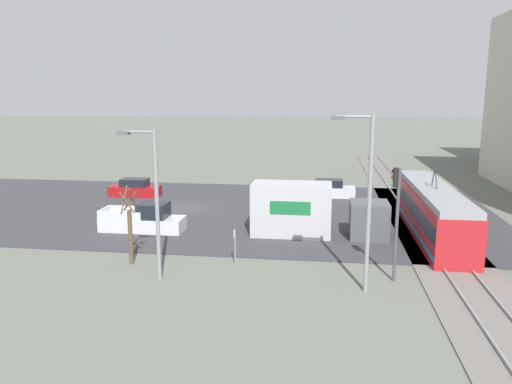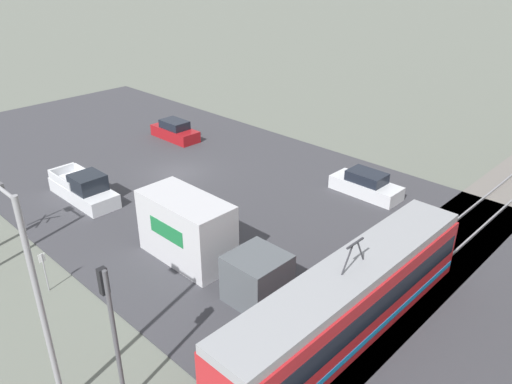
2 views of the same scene
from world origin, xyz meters
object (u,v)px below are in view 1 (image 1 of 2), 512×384
Objects in this scene: sedan_car_1 at (135,189)px; light_rail_tram at (432,212)px; box_truck at (310,212)px; street_tree at (130,229)px; street_lamp_mid_block at (365,192)px; pickup_truck at (144,220)px; traffic_light_pole at (396,210)px; street_lamp_near_crossing at (152,194)px; no_parking_sign at (235,244)px; sedan_car_0 at (329,189)px.

light_rail_tram is at bearing 68.45° from sedan_car_1.
light_rail_tram reaches higher than box_truck.
street_tree is 12.88m from street_lamp_mid_block.
pickup_truck is at bearing -85.34° from light_rail_tram.
street_lamp_near_crossing reaches higher than traffic_light_pole.
pickup_truck is 12.18m from sedan_car_1.
street_lamp_mid_block is 7.96m from no_parking_sign.
box_truck reaches higher than no_parking_sign.
street_lamp_near_crossing is (8.91, -7.50, 2.74)m from box_truck.
pickup_truck is at bearing -165.99° from street_tree.
traffic_light_pole is (18.19, 20.59, 2.96)m from sedan_car_1.
pickup_truck is 18.25m from sedan_car_0.
traffic_light_pole is at bearing 48.54° from sedan_car_1.
street_lamp_near_crossing is 3.70× the size of no_parking_sign.
sedan_car_0 is 17.65m from sedan_car_1.
sedan_car_0 is (-12.87, 1.32, -0.95)m from box_truck.
no_parking_sign is at bearing -57.50° from light_rail_tram.
street_lamp_near_crossing is at bearing -56.94° from light_rail_tram.
sedan_car_1 is at bearing -131.46° from traffic_light_pole.
street_tree is at bearing 20.63° from sedan_car_1.
sedan_car_0 is at bearing 150.90° from street_tree.
box_truck is at bearing 56.53° from sedan_car_1.
light_rail_tram reaches higher than sedan_car_0.
light_rail_tram is 1.62× the size of box_truck.
street_lamp_near_crossing is at bearing -22.04° from sedan_car_0.
sedan_car_0 is 22.35m from street_lamp_mid_block.
street_lamp_near_crossing is at bearing -40.08° from box_truck.
street_lamp_near_crossing is (1.42, -11.89, 0.72)m from traffic_light_pole.
sedan_car_0 is 0.62× the size of street_lamp_near_crossing.
box_truck is at bearing -149.60° from traffic_light_pole.
light_rail_tram is 14.04m from no_parking_sign.
box_truck is 2.03× the size of street_tree.
sedan_car_1 is at bearing -111.55° from light_rail_tram.
light_rail_tram is 9.58m from traffic_light_pole.
no_parking_sign reaches higher than sedan_car_1.
box_truck is 7.47m from no_parking_sign.
sedan_car_1 is at bearing -144.16° from no_parking_sign.
light_rail_tram is 26.01m from sedan_car_1.
light_rail_tram is at bearing 157.47° from traffic_light_pole.
pickup_truck is 1.21× the size of sedan_car_0.
sedan_car_0 is 2.28× the size of no_parking_sign.
street_lamp_mid_block reaches higher than light_rail_tram.
box_truck is at bearing -81.71° from light_rail_tram.
sedan_car_0 is at bearing -176.29° from street_lamp_mid_block.
box_truck is at bearing -163.16° from street_lamp_mid_block.
pickup_truck is (0.40, -11.21, -0.86)m from box_truck.
traffic_light_pole is at bearing 8.58° from sedan_car_0.
box_truck is 19.44m from sedan_car_1.
traffic_light_pole is 0.69× the size of street_lamp_mid_block.
street_lamp_mid_block reaches higher than no_parking_sign.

